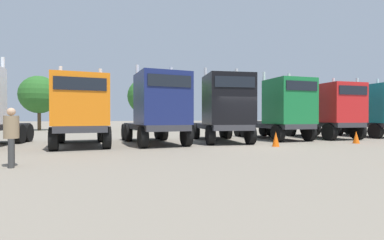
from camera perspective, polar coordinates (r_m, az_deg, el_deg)
The scene contains 13 objects.
ground at distance 14.28m, azimuth 10.90°, elevation -5.29°, with size 200.00×200.00×0.00m, color gray.
semi_truck_orange at distance 14.56m, azimuth -21.73°, elevation 1.86°, with size 2.69×6.17×3.99m.
semi_truck_navy at distance 14.70m, azimuth -6.84°, elevation 2.36°, with size 2.83×6.43×4.26m.
semi_truck_black at distance 15.99m, azimuth 6.63°, elevation 2.31°, with size 3.62×6.74×4.36m.
semi_truck_green at distance 18.59m, azimuth 18.01°, elevation 2.04°, with size 2.85×6.39×4.38m.
semi_truck_red at distance 21.09m, azimuth 26.32°, elevation 1.73°, with size 3.07×6.61×4.23m.
semi_truck_teal at distance 24.28m, azimuth 33.40°, elevation 1.62°, with size 3.04×5.94×4.36m.
visitor_with_camera at distance 9.63m, azimuth -32.99°, elevation -2.22°, with size 0.46×0.46×1.73m.
traffic_cone_near at distance 14.47m, azimuth 16.75°, elevation -3.74°, with size 0.36×0.36×0.75m, color #F2590C.
traffic_cone_mid at distance 18.01m, azimuth 30.53°, elevation -3.05°, with size 0.36×0.36×0.68m, color #F2590C.
oak_far_left at distance 35.24m, azimuth -28.78°, elevation 4.56°, with size 4.14×4.14×6.03m.
oak_far_centre at distance 32.13m, azimuth -9.55°, elevation 4.78°, with size 3.98×3.98×5.82m.
oak_far_right at distance 40.61m, azimuth 9.51°, elevation 4.43°, with size 3.48×3.48×5.97m.
Camera 1 is at (-7.32, -12.18, 1.45)m, focal length 26.09 mm.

